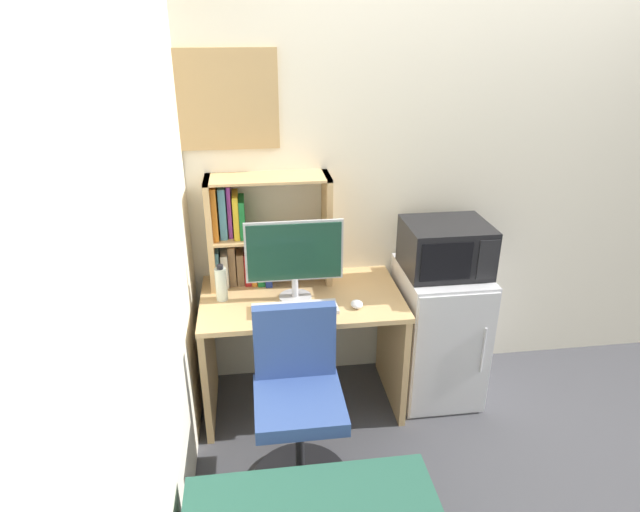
{
  "coord_description": "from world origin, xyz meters",
  "views": [
    {
      "loc": [
        -1.24,
        -2.99,
        2.15
      ],
      "look_at": [
        -0.9,
        -0.36,
        0.97
      ],
      "focal_mm": 30.59,
      "sensor_mm": 36.0,
      "label": 1
    }
  ],
  "objects_px": {
    "hutch_bookshelf": "(252,235)",
    "mini_fridge": "(437,332)",
    "keyboard": "(295,309)",
    "monitor": "(294,256)",
    "wall_corkboard": "(208,100)",
    "computer_mouse": "(357,304)",
    "water_bottle": "(221,284)",
    "desk_chair": "(298,410)",
    "microwave": "(446,247)"
  },
  "relations": [
    {
      "from": "hutch_bookshelf",
      "to": "mini_fridge",
      "type": "distance_m",
      "value": 1.24
    },
    {
      "from": "hutch_bookshelf",
      "to": "keyboard",
      "type": "height_order",
      "value": "hutch_bookshelf"
    },
    {
      "from": "monitor",
      "to": "wall_corkboard",
      "type": "distance_m",
      "value": 0.93
    },
    {
      "from": "monitor",
      "to": "computer_mouse",
      "type": "xyz_separation_m",
      "value": [
        0.32,
        -0.14,
        -0.24
      ]
    },
    {
      "from": "hutch_bookshelf",
      "to": "water_bottle",
      "type": "xyz_separation_m",
      "value": [
        -0.18,
        -0.2,
        -0.19
      ]
    },
    {
      "from": "computer_mouse",
      "to": "water_bottle",
      "type": "bearing_deg",
      "value": 165.6
    },
    {
      "from": "wall_corkboard",
      "to": "monitor",
      "type": "bearing_deg",
      "value": -40.11
    },
    {
      "from": "hutch_bookshelf",
      "to": "mini_fridge",
      "type": "relative_size",
      "value": 0.84
    },
    {
      "from": "computer_mouse",
      "to": "keyboard",
      "type": "bearing_deg",
      "value": 178.48
    },
    {
      "from": "wall_corkboard",
      "to": "desk_chair",
      "type": "bearing_deg",
      "value": -67.79
    },
    {
      "from": "hutch_bookshelf",
      "to": "keyboard",
      "type": "xyz_separation_m",
      "value": [
        0.2,
        -0.38,
        -0.28
      ]
    },
    {
      "from": "hutch_bookshelf",
      "to": "monitor",
      "type": "height_order",
      "value": "hutch_bookshelf"
    },
    {
      "from": "keyboard",
      "to": "computer_mouse",
      "type": "relative_size",
      "value": 5.59
    },
    {
      "from": "water_bottle",
      "to": "desk_chair",
      "type": "xyz_separation_m",
      "value": [
        0.36,
        -0.59,
        -0.41
      ]
    },
    {
      "from": "hutch_bookshelf",
      "to": "wall_corkboard",
      "type": "distance_m",
      "value": 0.76
    },
    {
      "from": "monitor",
      "to": "water_bottle",
      "type": "distance_m",
      "value": 0.43
    },
    {
      "from": "water_bottle",
      "to": "computer_mouse",
      "type": "bearing_deg",
      "value": -14.4
    },
    {
      "from": "monitor",
      "to": "keyboard",
      "type": "xyz_separation_m",
      "value": [
        -0.01,
        -0.13,
        -0.25
      ]
    },
    {
      "from": "microwave",
      "to": "wall_corkboard",
      "type": "relative_size",
      "value": 0.63
    },
    {
      "from": "wall_corkboard",
      "to": "hutch_bookshelf",
      "type": "bearing_deg",
      "value": -26.84
    },
    {
      "from": "monitor",
      "to": "computer_mouse",
      "type": "distance_m",
      "value": 0.42
    },
    {
      "from": "monitor",
      "to": "microwave",
      "type": "relative_size",
      "value": 1.13
    },
    {
      "from": "water_bottle",
      "to": "microwave",
      "type": "height_order",
      "value": "microwave"
    },
    {
      "from": "mini_fridge",
      "to": "monitor",
      "type": "bearing_deg",
      "value": -176.59
    },
    {
      "from": "keyboard",
      "to": "wall_corkboard",
      "type": "relative_size",
      "value": 0.62
    },
    {
      "from": "monitor",
      "to": "mini_fridge",
      "type": "height_order",
      "value": "monitor"
    },
    {
      "from": "hutch_bookshelf",
      "to": "desk_chair",
      "type": "bearing_deg",
      "value": -77.65
    },
    {
      "from": "monitor",
      "to": "mini_fridge",
      "type": "distance_m",
      "value": 1.03
    },
    {
      "from": "microwave",
      "to": "wall_corkboard",
      "type": "distance_m",
      "value": 1.51
    },
    {
      "from": "monitor",
      "to": "hutch_bookshelf",
      "type": "bearing_deg",
      "value": 131.27
    },
    {
      "from": "computer_mouse",
      "to": "wall_corkboard",
      "type": "distance_m",
      "value": 1.32
    },
    {
      "from": "microwave",
      "to": "wall_corkboard",
      "type": "height_order",
      "value": "wall_corkboard"
    },
    {
      "from": "microwave",
      "to": "desk_chair",
      "type": "bearing_deg",
      "value": -145.98
    },
    {
      "from": "computer_mouse",
      "to": "wall_corkboard",
      "type": "xyz_separation_m",
      "value": [
        -0.72,
        0.48,
        1.0
      ]
    },
    {
      "from": "computer_mouse",
      "to": "water_bottle",
      "type": "xyz_separation_m",
      "value": [
        -0.71,
        0.18,
        0.08
      ]
    },
    {
      "from": "monitor",
      "to": "computer_mouse",
      "type": "relative_size",
      "value": 6.46
    },
    {
      "from": "monitor",
      "to": "mini_fridge",
      "type": "bearing_deg",
      "value": 3.41
    },
    {
      "from": "microwave",
      "to": "hutch_bookshelf",
      "type": "bearing_deg",
      "value": 169.87
    },
    {
      "from": "mini_fridge",
      "to": "microwave",
      "type": "xyz_separation_m",
      "value": [
        0.0,
        0.0,
        0.55
      ]
    },
    {
      "from": "mini_fridge",
      "to": "microwave",
      "type": "bearing_deg",
      "value": 89.87
    },
    {
      "from": "hutch_bookshelf",
      "to": "desk_chair",
      "type": "distance_m",
      "value": 1.01
    },
    {
      "from": "water_bottle",
      "to": "wall_corkboard",
      "type": "relative_size",
      "value": 0.28
    },
    {
      "from": "desk_chair",
      "to": "wall_corkboard",
      "type": "bearing_deg",
      "value": 112.21
    },
    {
      "from": "water_bottle",
      "to": "mini_fridge",
      "type": "relative_size",
      "value": 0.25
    },
    {
      "from": "water_bottle",
      "to": "mini_fridge",
      "type": "bearing_deg",
      "value": 0.46
    },
    {
      "from": "monitor",
      "to": "microwave",
      "type": "height_order",
      "value": "monitor"
    },
    {
      "from": "mini_fridge",
      "to": "hutch_bookshelf",
      "type": "bearing_deg",
      "value": 169.71
    },
    {
      "from": "computer_mouse",
      "to": "desk_chair",
      "type": "distance_m",
      "value": 0.63
    },
    {
      "from": "hutch_bookshelf",
      "to": "desk_chair",
      "type": "xyz_separation_m",
      "value": [
        0.17,
        -0.8,
        -0.6
      ]
    },
    {
      "from": "keyboard",
      "to": "mini_fridge",
      "type": "distance_m",
      "value": 0.95
    }
  ]
}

